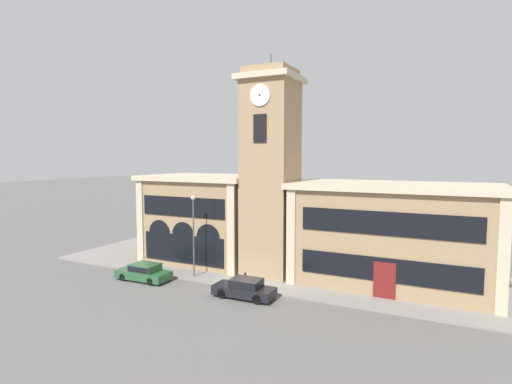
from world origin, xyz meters
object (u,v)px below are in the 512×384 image
(parked_car_near, at_px, (144,272))
(parked_car_mid, at_px, (245,288))
(bollard, at_px, (245,279))
(street_lamp, at_px, (193,225))

(parked_car_near, distance_m, parked_car_mid, 9.29)
(bollard, bearing_deg, parked_car_mid, -63.04)
(parked_car_near, bearing_deg, parked_car_mid, 178.39)
(street_lamp, bearing_deg, bollard, -3.44)
(parked_car_near, relative_size, bollard, 4.30)
(parked_car_mid, distance_m, bollard, 2.23)
(street_lamp, distance_m, bollard, 6.26)
(street_lamp, bearing_deg, parked_car_mid, -20.95)
(parked_car_near, xyz_separation_m, bollard, (8.28, 1.99, -0.05))
(parked_car_near, xyz_separation_m, street_lamp, (3.31, 2.29, 3.76))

